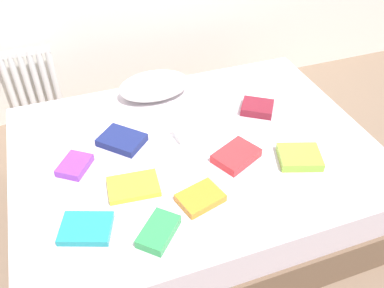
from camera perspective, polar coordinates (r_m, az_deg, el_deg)
The scene contains 14 objects.
ground_plane at distance 2.59m, azimuth 0.38°, elevation -8.78°, with size 8.00×8.00×0.00m, color #7F6651.
bed at distance 2.41m, azimuth 0.40°, elevation -4.95°, with size 2.00×1.50×0.50m.
radiator at distance 3.22m, azimuth -21.47°, elevation 7.72°, with size 0.36×0.04×0.56m.
pillow at distance 2.60m, azimuth -5.36°, elevation 8.16°, with size 0.45×0.27×0.16m, color white.
textbook_green at distance 1.82m, azimuth -4.71°, elevation -12.17°, with size 0.21×0.12×0.05m, color green.
textbook_purple at distance 2.18m, azimuth -16.17°, elevation -2.90°, with size 0.17×0.13×0.04m, color purple.
textbook_navy at distance 2.28m, azimuth -9.83°, elevation 0.55°, with size 0.23×0.18×0.04m, color navy.
textbook_yellow at distance 2.02m, azimuth -8.23°, elevation -5.93°, with size 0.25×0.17×0.03m, color yellow.
textbook_red at distance 2.16m, azimuth 6.23°, elevation -1.66°, with size 0.23×0.17×0.05m, color red.
textbook_teal at distance 1.89m, azimuth -14.67°, elevation -11.40°, with size 0.22×0.17×0.03m, color teal.
textbook_maroon at distance 2.52m, azimuth 9.18°, elevation 5.07°, with size 0.19×0.16×0.05m, color maroon.
textbook_lime at distance 2.21m, azimuth 14.88°, elevation -1.79°, with size 0.22×0.19×0.05m, color #8CC638.
textbook_orange at distance 1.94m, azimuth 1.17°, elevation -7.59°, with size 0.20×0.15×0.04m, color orange.
textbook_white at distance 2.30m, azimuth -0.27°, elevation 1.65°, with size 0.19×0.12×0.04m, color white.
Camera 1 is at (-0.59, -1.59, 1.96)m, focal length 37.91 mm.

